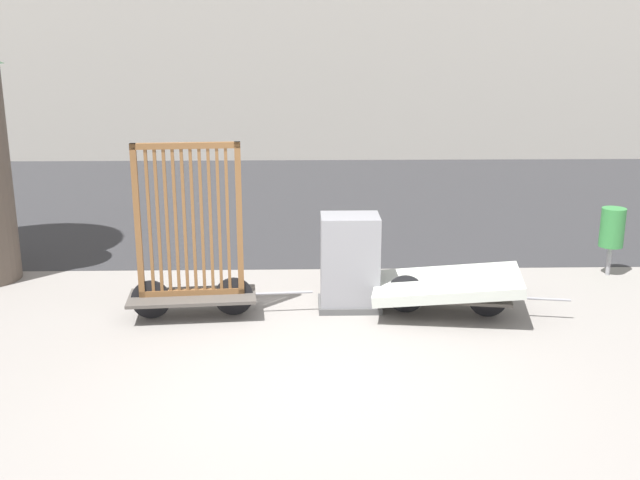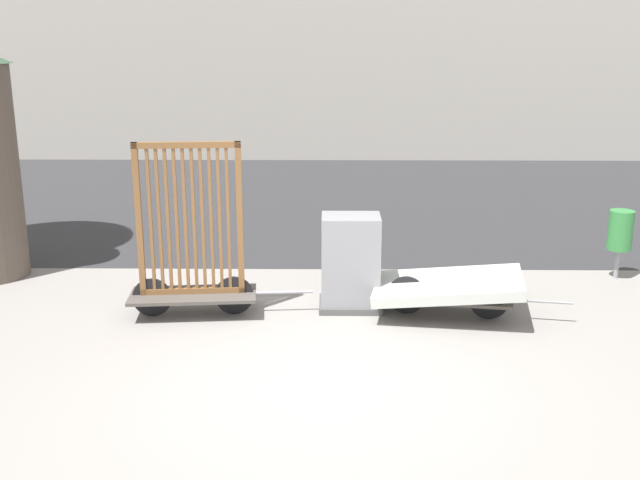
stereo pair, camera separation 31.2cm
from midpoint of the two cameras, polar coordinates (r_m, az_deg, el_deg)
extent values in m
plane|color=gray|center=(7.45, -0.87, -10.92)|extent=(60.00, 60.00, 0.00)
cube|color=#2D2D30|center=(15.72, -1.16, 3.22)|extent=(56.00, 9.90, 0.01)
cube|color=#4C4742|center=(9.20, -10.66, -4.25)|extent=(1.57, 0.77, 0.04)
cylinder|color=black|center=(9.18, -7.57, -4.28)|extent=(0.47, 0.08, 0.47)
cylinder|color=black|center=(9.26, -13.71, -4.43)|extent=(0.47, 0.08, 0.47)
cylinder|color=gray|center=(9.18, -3.72, -4.05)|extent=(0.70, 0.09, 0.03)
cube|color=brown|center=(9.18, -10.67, -3.92)|extent=(1.25, 0.18, 0.07)
cube|color=brown|center=(8.77, -11.24, 7.06)|extent=(1.25, 0.18, 0.07)
cube|color=brown|center=(9.00, -14.70, 1.32)|extent=(0.08, 0.08, 1.84)
cube|color=brown|center=(8.90, -7.16, 1.56)|extent=(0.08, 0.08, 1.84)
cube|color=brown|center=(8.98, -13.84, 1.35)|extent=(0.04, 0.05, 1.77)
cube|color=brown|center=(8.97, -13.20, 1.37)|extent=(0.04, 0.05, 1.77)
cube|color=brown|center=(8.96, -12.56, 1.39)|extent=(0.04, 0.05, 1.77)
cube|color=brown|center=(8.95, -11.92, 1.41)|extent=(0.04, 0.05, 1.77)
cube|color=brown|center=(8.94, -11.27, 1.43)|extent=(0.04, 0.05, 1.77)
cube|color=brown|center=(8.93, -10.63, 1.45)|extent=(0.04, 0.05, 1.77)
cube|color=brown|center=(8.92, -9.98, 1.47)|extent=(0.04, 0.05, 1.77)
cube|color=brown|center=(8.92, -9.33, 1.49)|extent=(0.04, 0.05, 1.77)
cube|color=brown|center=(8.91, -8.69, 1.51)|extent=(0.04, 0.05, 1.77)
cube|color=brown|center=(8.91, -8.04, 1.53)|extent=(0.04, 0.05, 1.77)
cube|color=#4C4742|center=(9.21, 8.67, -4.12)|extent=(1.60, 0.88, 0.04)
cylinder|color=black|center=(9.24, 11.73, -4.34)|extent=(0.47, 0.11, 0.47)
cylinder|color=black|center=(9.23, 5.59, -4.12)|extent=(0.47, 0.11, 0.47)
cylinder|color=gray|center=(9.30, 15.53, -4.35)|extent=(0.70, 0.15, 0.03)
cube|color=#B2B7AD|center=(9.17, 8.70, -3.32)|extent=(1.92, 1.38, 0.33)
cube|color=#4C4C4C|center=(9.42, 1.30, -4.91)|extent=(0.77, 0.60, 0.08)
cube|color=gray|center=(9.24, 1.32, -1.70)|extent=(0.71, 0.54, 1.18)
cylinder|color=gray|center=(11.33, 20.42, -1.48)|extent=(0.06, 0.06, 0.42)
cylinder|color=#337F3D|center=(11.21, 20.65, 0.90)|extent=(0.33, 0.33, 0.55)
camera|label=1|loc=(0.16, -91.01, -0.28)|focal=42.00mm
camera|label=2|loc=(0.16, 88.99, 0.28)|focal=42.00mm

